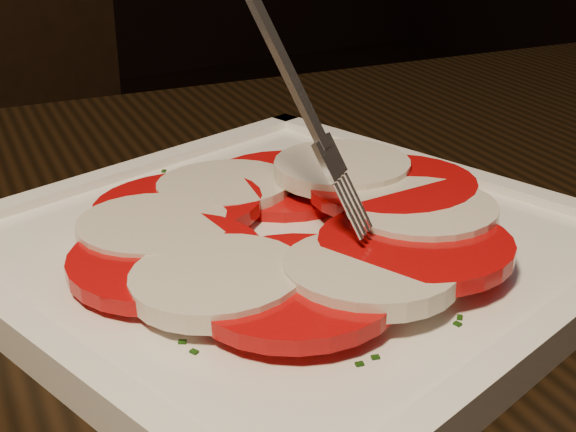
{
  "coord_description": "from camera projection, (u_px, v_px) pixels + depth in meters",
  "views": [
    {
      "loc": [
        -0.46,
        -0.56,
        0.96
      ],
      "look_at": [
        -0.25,
        -0.22,
        0.78
      ],
      "focal_mm": 50.0,
      "sensor_mm": 36.0,
      "label": 1
    }
  ],
  "objects": [
    {
      "name": "plate",
      "position": [
        288.0,
        253.0,
        0.45
      ],
      "size": [
        0.38,
        0.38,
        0.01
      ],
      "primitive_type": "cube",
      "rotation": [
        0.0,
        0.0,
        0.25
      ],
      "color": "white",
      "rests_on": "table"
    },
    {
      "name": "chair",
      "position": [
        18.0,
        171.0,
        1.18
      ],
      "size": [
        0.45,
        0.45,
        0.93
      ],
      "rotation": [
        0.0,
        0.0,
        0.08
      ],
      "color": "black",
      "rests_on": "ground"
    },
    {
      "name": "caprese_salad",
      "position": [
        288.0,
        223.0,
        0.44
      ],
      "size": [
        0.26,
        0.25,
        0.03
      ],
      "color": "red",
      "rests_on": "plate"
    },
    {
      "name": "fork",
      "position": [
        269.0,
        74.0,
        0.39
      ],
      "size": [
        0.08,
        0.09,
        0.15
      ],
      "primitive_type": null,
      "rotation": [
        0.0,
        0.0,
        0.62
      ],
      "color": "white",
      "rests_on": "caprese_salad"
    }
  ]
}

